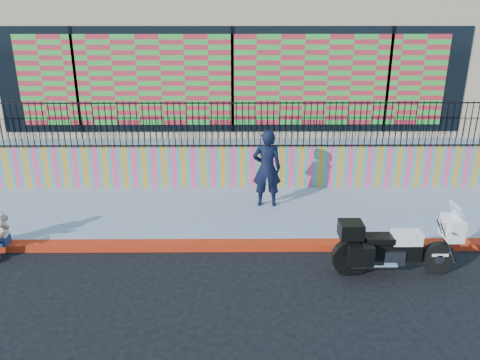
{
  "coord_description": "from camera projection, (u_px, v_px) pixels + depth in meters",
  "views": [
    {
      "loc": [
        0.11,
        -8.59,
        4.65
      ],
      "look_at": [
        0.18,
        1.2,
        1.07
      ],
      "focal_mm": 35.0,
      "sensor_mm": 36.0,
      "label": 1
    }
  ],
  "objects": [
    {
      "name": "ground",
      "position": [
        232.0,
        249.0,
        9.66
      ],
      "size": [
        90.0,
        90.0,
        0.0
      ],
      "primitive_type": "plane",
      "color": "black",
      "rests_on": "ground"
    },
    {
      "name": "red_curb",
      "position": [
        232.0,
        245.0,
        9.64
      ],
      "size": [
        16.0,
        0.3,
        0.15
      ],
      "primitive_type": "cube",
      "color": "red",
      "rests_on": "ground"
    },
    {
      "name": "sidewalk",
      "position": [
        232.0,
        213.0,
        11.19
      ],
      "size": [
        16.0,
        3.0,
        0.15
      ],
      "primitive_type": "cube",
      "color": "gray",
      "rests_on": "ground"
    },
    {
      "name": "mural_wall",
      "position": [
        233.0,
        167.0,
        12.47
      ],
      "size": [
        16.0,
        0.2,
        1.1
      ],
      "primitive_type": "cube",
      "color": "#FF4376",
      "rests_on": "sidewalk"
    },
    {
      "name": "metal_fence",
      "position": [
        232.0,
        125.0,
        12.08
      ],
      "size": [
        15.8,
        0.04,
        1.2
      ],
      "primitive_type": null,
      "color": "black",
      "rests_on": "mural_wall"
    },
    {
      "name": "elevated_platform",
      "position": [
        234.0,
        125.0,
        17.29
      ],
      "size": [
        16.0,
        10.0,
        1.25
      ],
      "primitive_type": "cube",
      "color": "gray",
      "rests_on": "ground"
    },
    {
      "name": "storefront_building",
      "position": [
        233.0,
        52.0,
        16.18
      ],
      "size": [
        14.0,
        8.06,
        4.0
      ],
      "color": "tan",
      "rests_on": "elevated_platform"
    },
    {
      "name": "police_motorcycle",
      "position": [
        394.0,
        245.0,
        8.57
      ],
      "size": [
        2.25,
        0.74,
        1.4
      ],
      "color": "black",
      "rests_on": "ground"
    },
    {
      "name": "police_officer",
      "position": [
        267.0,
        168.0,
        11.12
      ],
      "size": [
        0.69,
        0.46,
        1.88
      ],
      "primitive_type": "imported",
      "rotation": [
        0.0,
        0.0,
        3.12
      ],
      "color": "black",
      "rests_on": "sidewalk"
    }
  ]
}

